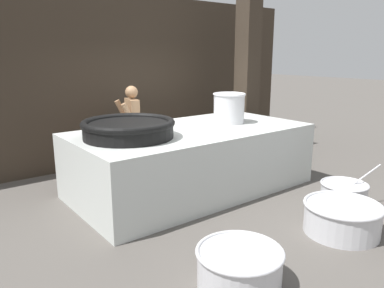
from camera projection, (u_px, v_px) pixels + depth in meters
ground_plane at (192, 189)px, 6.38m from camera, size 60.00×60.00×0.00m
back_wall at (122, 80)px, 7.82m from camera, size 9.18×0.24×3.42m
support_pillar at (247, 78)px, 8.37m from camera, size 0.41×0.41×3.42m
hearth_platform at (192, 159)px, 6.26m from camera, size 3.89×1.99×1.05m
giant_wok_near at (128, 128)px, 5.42m from camera, size 1.36×1.36×0.27m
stock_pot at (229, 108)px, 6.57m from camera, size 0.58×0.58×0.53m
cook at (132, 127)px, 7.01m from camera, size 0.47×0.66×1.67m
prep_bowl_vegetables at (344, 194)px, 5.59m from camera, size 0.84×0.69×0.64m
prep_bowl_meat at (239, 265)px, 3.68m from camera, size 0.88×0.88×0.38m
prep_bowl_extra at (342, 217)px, 4.76m from camera, size 0.98×0.98×0.40m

